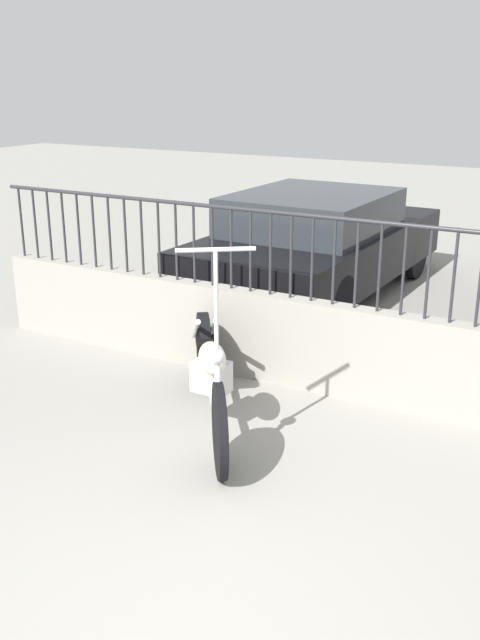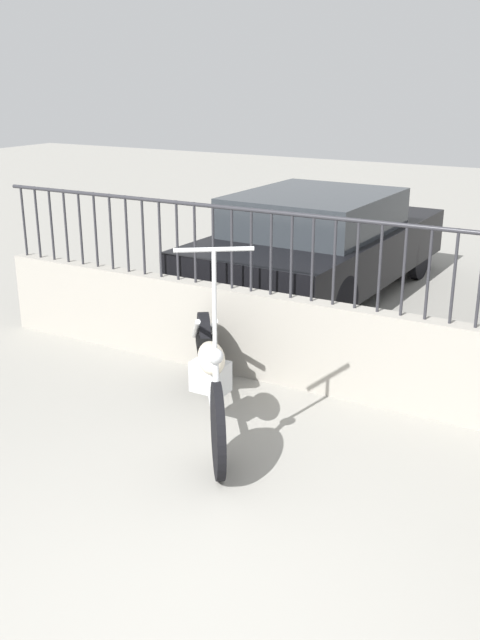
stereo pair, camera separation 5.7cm
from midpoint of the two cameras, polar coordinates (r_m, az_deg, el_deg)
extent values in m
cube|color=#9E998E|center=(5.95, 11.27, -3.09)|extent=(8.12, 0.18, 0.80)
cylinder|color=#2D2D33|center=(7.82, -17.29, 7.56)|extent=(0.02, 0.02, 0.74)
cylinder|color=#2D2D33|center=(7.68, -16.28, 7.47)|extent=(0.02, 0.02, 0.74)
cylinder|color=#2D2D33|center=(7.55, -15.23, 7.37)|extent=(0.02, 0.02, 0.74)
cylinder|color=#2D2D33|center=(7.42, -14.14, 7.26)|extent=(0.02, 0.02, 0.74)
cylinder|color=#2D2D33|center=(7.29, -13.01, 7.15)|extent=(0.02, 0.02, 0.74)
cylinder|color=#2D2D33|center=(7.16, -11.84, 7.03)|extent=(0.02, 0.02, 0.74)
cylinder|color=#2D2D33|center=(7.04, -10.64, 6.91)|extent=(0.02, 0.02, 0.74)
cylinder|color=#2D2D33|center=(6.92, -9.39, 6.77)|extent=(0.02, 0.02, 0.74)
cylinder|color=#2D2D33|center=(6.80, -8.10, 6.63)|extent=(0.02, 0.02, 0.74)
cylinder|color=#2D2D33|center=(6.69, -6.76, 6.48)|extent=(0.02, 0.02, 0.74)
cylinder|color=#2D2D33|center=(6.58, -5.38, 6.32)|extent=(0.02, 0.02, 0.74)
cylinder|color=#2D2D33|center=(6.48, -3.96, 6.16)|extent=(0.02, 0.02, 0.74)
cylinder|color=#2D2D33|center=(6.38, -2.49, 5.98)|extent=(0.02, 0.02, 0.74)
cylinder|color=#2D2D33|center=(6.28, -0.98, 5.79)|extent=(0.02, 0.02, 0.74)
cylinder|color=#2D2D33|center=(6.19, 0.58, 5.59)|extent=(0.02, 0.02, 0.74)
cylinder|color=#2D2D33|center=(6.10, 2.19, 5.39)|extent=(0.02, 0.02, 0.74)
cylinder|color=#2D2D33|center=(6.02, 3.83, 5.17)|extent=(0.02, 0.02, 0.74)
cylinder|color=#2D2D33|center=(5.94, 5.52, 4.94)|extent=(0.02, 0.02, 0.74)
cylinder|color=#2D2D33|center=(5.87, 7.26, 4.71)|extent=(0.02, 0.02, 0.74)
cylinder|color=#2D2D33|center=(5.80, 9.03, 4.46)|extent=(0.02, 0.02, 0.74)
cylinder|color=#2D2D33|center=(5.74, 10.84, 4.20)|extent=(0.02, 0.02, 0.74)
cylinder|color=#2D2D33|center=(5.69, 12.68, 3.93)|extent=(0.02, 0.02, 0.74)
cylinder|color=#2D2D33|center=(5.64, 14.56, 3.66)|extent=(0.02, 0.02, 0.74)
cylinder|color=#2D2D33|center=(5.60, 16.47, 3.37)|extent=(0.02, 0.02, 0.74)
cylinder|color=#2D2D33|center=(5.56, 18.40, 3.08)|extent=(0.02, 0.02, 0.74)
cylinder|color=#2D2D33|center=(5.64, 11.99, 7.52)|extent=(8.12, 0.04, 0.04)
cylinder|color=black|center=(4.85, -1.97, -8.86)|extent=(0.44, 0.57, 0.66)
cylinder|color=black|center=(6.20, -3.17, -2.49)|extent=(0.47, 0.60, 0.68)
cylinder|color=#B7BABF|center=(5.52, -2.64, -5.29)|extent=(0.85, 1.14, 0.06)
cube|color=silver|center=(5.43, -2.62, -4.54)|extent=(0.28, 0.18, 0.24)
ellipsoid|color=beige|center=(5.24, -2.55, -3.05)|extent=(0.47, 0.54, 0.18)
cube|color=black|center=(5.86, -3.00, -1.91)|extent=(0.29, 0.32, 0.06)
cylinder|color=silver|center=(4.82, -2.09, -5.74)|extent=(0.17, 0.21, 0.51)
sphere|color=silver|center=(4.78, -2.19, -2.93)|extent=(0.11, 0.11, 0.11)
cylinder|color=silver|center=(4.69, -2.27, 1.44)|extent=(0.03, 0.03, 0.71)
cylinder|color=silver|center=(4.59, -2.33, 5.65)|extent=(0.44, 0.33, 0.03)
cylinder|color=silver|center=(6.07, -3.83, -0.75)|extent=(0.47, 0.63, 0.42)
cylinder|color=silver|center=(6.08, -2.51, -0.70)|extent=(0.47, 0.63, 0.42)
cylinder|color=black|center=(10.49, 4.74, 6.35)|extent=(0.13, 0.64, 0.64)
cylinder|color=black|center=(9.88, 13.76, 5.08)|extent=(0.13, 0.64, 0.64)
cylinder|color=black|center=(8.33, -3.13, 3.07)|extent=(0.13, 0.64, 0.64)
cylinder|color=black|center=(7.54, 7.80, 1.21)|extent=(0.13, 0.64, 0.64)
cube|color=black|center=(8.96, 6.07, 5.51)|extent=(1.96, 4.20, 0.58)
cube|color=#2D3338|center=(8.67, 5.60, 8.59)|extent=(1.71, 2.04, 0.46)
camera|label=1|loc=(0.03, -90.28, -0.10)|focal=40.00mm
camera|label=2|loc=(0.03, 89.72, 0.10)|focal=40.00mm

